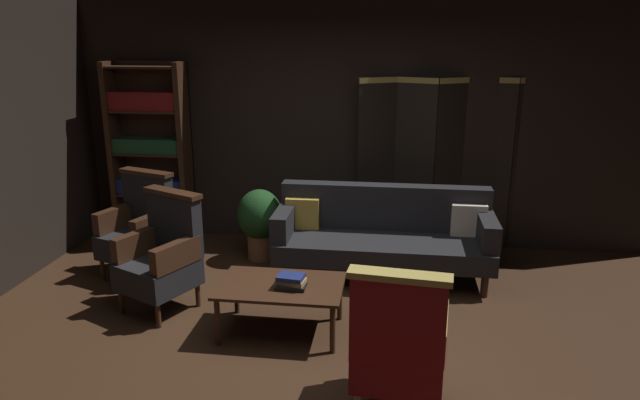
# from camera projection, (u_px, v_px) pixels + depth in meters

# --- Properties ---
(ground_plane) EXTENTS (10.00, 10.00, 0.00)m
(ground_plane) POSITION_uv_depth(u_px,v_px,m) (307.00, 344.00, 4.54)
(ground_plane) COLOR #331E11
(back_wall) EXTENTS (7.20, 0.10, 2.80)m
(back_wall) POSITION_uv_depth(u_px,v_px,m) (339.00, 121.00, 6.47)
(back_wall) COLOR black
(back_wall) RESTS_ON ground_plane
(folding_screen) EXTENTS (2.08, 0.52, 1.90)m
(folding_screen) POSITION_uv_depth(u_px,v_px,m) (452.00, 162.00, 6.35)
(folding_screen) COLOR black
(folding_screen) RESTS_ON ground_plane
(bookshelf) EXTENTS (0.90, 0.32, 2.05)m
(bookshelf) POSITION_uv_depth(u_px,v_px,m) (150.00, 148.00, 6.60)
(bookshelf) COLOR #382114
(bookshelf) RESTS_ON ground_plane
(velvet_couch) EXTENTS (2.12, 0.78, 0.88)m
(velvet_couch) POSITION_uv_depth(u_px,v_px,m) (383.00, 232.00, 5.72)
(velvet_couch) COLOR #382114
(velvet_couch) RESTS_ON ground_plane
(coffee_table) EXTENTS (1.00, 0.64, 0.42)m
(coffee_table) POSITION_uv_depth(u_px,v_px,m) (281.00, 290.00, 4.62)
(coffee_table) COLOR #382114
(coffee_table) RESTS_ON ground_plane
(armchair_gilt_accent) EXTENTS (0.64, 0.63, 1.04)m
(armchair_gilt_accent) POSITION_uv_depth(u_px,v_px,m) (399.00, 344.00, 3.60)
(armchair_gilt_accent) COLOR tan
(armchair_gilt_accent) RESTS_ON ground_plane
(armchair_wing_left) EXTENTS (0.77, 0.77, 1.04)m
(armchair_wing_left) POSITION_uv_depth(u_px,v_px,m) (163.00, 256.00, 5.01)
(armchair_wing_left) COLOR #382114
(armchair_wing_left) RESTS_ON ground_plane
(armchair_wing_right) EXTENTS (0.74, 0.73, 1.04)m
(armchair_wing_right) POSITION_uv_depth(u_px,v_px,m) (139.00, 228.00, 5.72)
(armchair_wing_right) COLOR #382114
(armchair_wing_right) RESTS_ON ground_plane
(potted_plant) EXTENTS (0.48, 0.48, 0.77)m
(potted_plant) POSITION_uv_depth(u_px,v_px,m) (260.00, 219.00, 6.14)
(potted_plant) COLOR brown
(potted_plant) RESTS_ON ground_plane
(book_black_cloth) EXTENTS (0.24, 0.19, 0.03)m
(book_black_cloth) POSITION_uv_depth(u_px,v_px,m) (291.00, 285.00, 4.55)
(book_black_cloth) COLOR black
(book_black_cloth) RESTS_ON coffee_table
(book_tan_leather) EXTENTS (0.24, 0.18, 0.04)m
(book_tan_leather) POSITION_uv_depth(u_px,v_px,m) (291.00, 281.00, 4.54)
(book_tan_leather) COLOR #9E7A47
(book_tan_leather) RESTS_ON book_black_cloth
(book_navy_cloth) EXTENTS (0.22, 0.18, 0.04)m
(book_navy_cloth) POSITION_uv_depth(u_px,v_px,m) (291.00, 277.00, 4.53)
(book_navy_cloth) COLOR navy
(book_navy_cloth) RESTS_ON book_tan_leather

